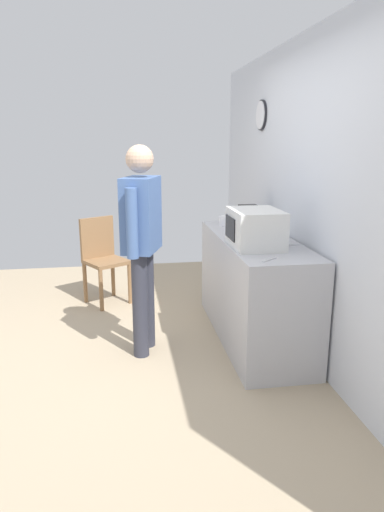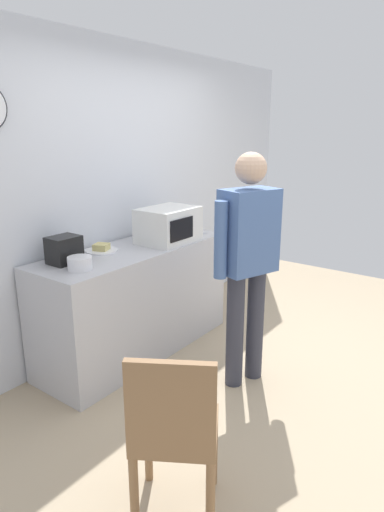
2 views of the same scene
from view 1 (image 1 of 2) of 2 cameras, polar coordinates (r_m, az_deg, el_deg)
The scene contains 11 objects.
ground_plane at distance 3.94m, azimuth -9.08°, elevation -12.61°, with size 6.00×6.00×0.00m, color tan.
back_wall at distance 3.87m, azimuth 14.68°, elevation 6.90°, with size 5.40×0.13×2.60m.
kitchen_counter at distance 4.18m, azimuth 7.64°, elevation -4.02°, with size 1.81×0.62×0.93m, color #B7B7BC.
microwave at distance 3.70m, azimuth 7.86°, elevation 3.40°, with size 0.50×0.39×0.30m.
sandwich_plate at distance 4.32m, azimuth 8.63°, elevation 3.18°, with size 0.26×0.26×0.07m.
salad_bowl at distance 4.65m, azimuth 4.41°, elevation 4.39°, with size 0.17×0.17×0.09m, color white.
toaster at distance 4.66m, azimuth 7.11°, elevation 5.01°, with size 0.22×0.18×0.20m, color black.
fork_utensil at distance 3.84m, azimuth 12.42°, elevation 1.37°, with size 0.17×0.02×0.01m, color silver.
spoon_utensil at distance 3.34m, azimuth 9.56°, elevation -0.43°, with size 0.17×0.02×0.01m, color silver.
person_standing at distance 3.75m, azimuth -6.25°, elevation 2.63°, with size 0.56×0.36×1.73m.
wooden_chair at distance 5.16m, azimuth -11.02°, elevation 0.02°, with size 0.55×0.55×0.94m.
Camera 1 is at (3.52, 0.06, 1.77)m, focal length 32.26 mm.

